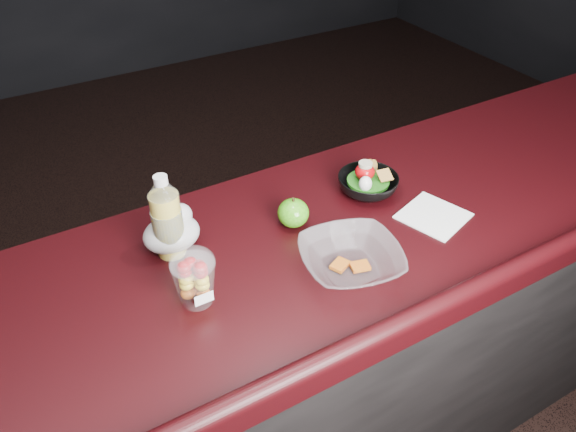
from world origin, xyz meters
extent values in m
cube|color=black|center=(0.00, 0.30, 0.49)|extent=(4.00, 0.65, 0.98)
cube|color=black|center=(0.00, 0.30, 1.00)|extent=(4.06, 0.71, 0.04)
cylinder|color=yellow|center=(-0.24, 0.43, 1.11)|extent=(0.07, 0.07, 0.18)
cylinder|color=white|center=(-0.24, 0.43, 1.11)|extent=(0.07, 0.07, 0.18)
cone|color=white|center=(-0.24, 0.43, 1.21)|extent=(0.07, 0.07, 0.03)
cylinder|color=white|center=(-0.24, 0.43, 1.24)|extent=(0.03, 0.03, 0.02)
cylinder|color=#072D99|center=(-0.24, 0.43, 1.11)|extent=(0.08, 0.08, 0.08)
ellipsoid|color=white|center=(-0.25, 0.25, 1.14)|extent=(0.10, 0.10, 0.06)
ellipsoid|color=#28760D|center=(0.08, 0.38, 1.06)|extent=(0.08, 0.08, 0.08)
cylinder|color=black|center=(0.08, 0.38, 1.10)|extent=(0.01, 0.01, 0.01)
ellipsoid|color=silver|center=(-0.23, 0.45, 1.06)|extent=(0.14, 0.12, 0.09)
sphere|color=silver|center=(-0.20, 0.47, 1.10)|extent=(0.06, 0.06, 0.06)
imported|color=black|center=(0.34, 0.40, 1.05)|extent=(0.22, 0.22, 0.05)
cylinder|color=#0F470C|center=(0.34, 0.40, 1.06)|extent=(0.12, 0.12, 0.01)
ellipsoid|color=#A7070B|center=(0.34, 0.41, 1.08)|extent=(0.06, 0.06, 0.05)
cylinder|color=beige|center=(0.34, 0.41, 1.11)|extent=(0.04, 0.04, 0.01)
ellipsoid|color=white|center=(0.31, 0.37, 1.08)|extent=(0.04, 0.04, 0.05)
imported|color=silver|center=(0.11, 0.16, 1.05)|extent=(0.29, 0.29, 0.06)
cube|color=#990F0C|center=(0.09, 0.17, 1.03)|extent=(0.05, 0.05, 0.01)
cube|color=#990F0C|center=(0.13, 0.14, 1.03)|extent=(0.05, 0.04, 0.01)
cube|color=white|center=(0.43, 0.22, 1.02)|extent=(0.20, 0.20, 0.00)
camera|label=1|loc=(-0.52, -0.63, 1.95)|focal=35.00mm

